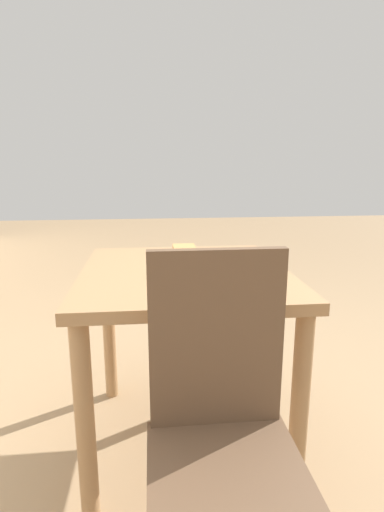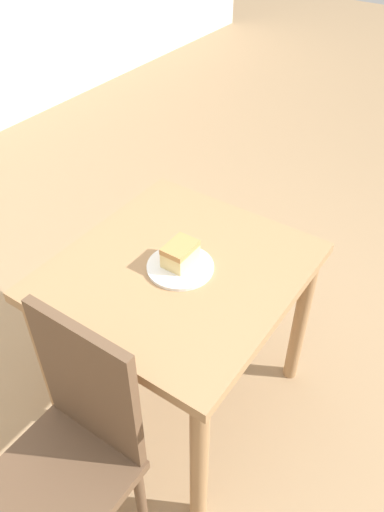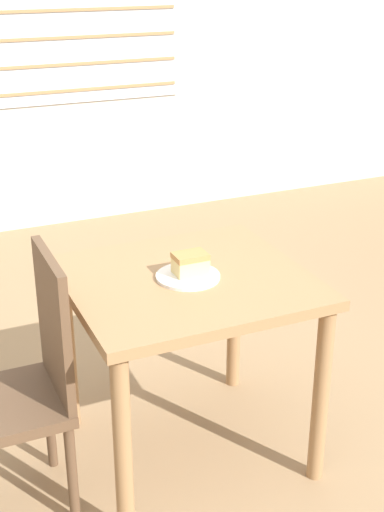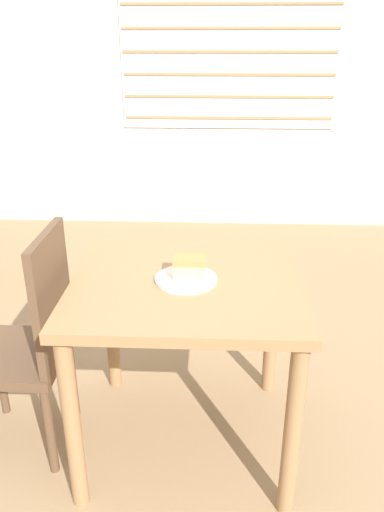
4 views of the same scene
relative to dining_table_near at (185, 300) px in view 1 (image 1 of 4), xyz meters
The scene contains 5 objects.
ground_plane 0.70m from the dining_table_near, 102.73° to the right, with size 14.00×14.00×0.00m, color #997A56.
dining_table_near is the anchor object (origin of this frame).
chair_near_window 0.62m from the dining_table_near, behind, with size 0.38×0.38×0.94m.
plate 0.13m from the dining_table_near, 96.44° to the right, with size 0.23×0.23×0.01m.
cake_slice 0.18m from the dining_table_near, ahead, with size 0.12×0.09×0.08m.
Camera 1 is at (-1.41, 0.43, 1.16)m, focal length 28.00 mm.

